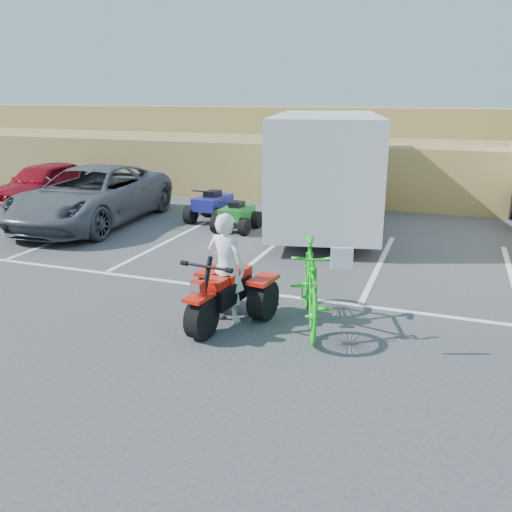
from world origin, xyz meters
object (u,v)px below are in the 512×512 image
(cargo_trailer, at_px, (326,168))
(green_dirt_bike, at_px, (310,285))
(grey_pickup, at_px, (91,196))
(red_car, at_px, (45,184))
(quad_atv_green, at_px, (237,230))
(rider, at_px, (226,268))
(red_trike_atv, at_px, (222,323))
(quad_atv_blue, at_px, (213,221))

(cargo_trailer, bearing_deg, green_dirt_bike, -90.82)
(grey_pickup, bearing_deg, red_car, 147.47)
(grey_pickup, relative_size, quad_atv_green, 4.33)
(rider, bearing_deg, green_dirt_bike, -160.91)
(red_trike_atv, xyz_separation_m, quad_atv_blue, (-3.25, 6.83, 0.00))
(red_car, distance_m, quad_atv_blue, 6.31)
(green_dirt_bike, distance_m, quad_atv_blue, 7.91)
(rider, distance_m, red_car, 11.75)
(rider, bearing_deg, cargo_trailer, -82.83)
(red_trike_atv, distance_m, rider, 0.93)
(quad_atv_blue, bearing_deg, red_trike_atv, -61.13)
(red_car, distance_m, cargo_trailer, 9.59)
(green_dirt_bike, xyz_separation_m, red_car, (-10.88, 6.59, 0.05))
(red_car, height_order, quad_atv_green, red_car)
(rider, xyz_separation_m, cargo_trailer, (0.00, 7.07, 0.77))
(grey_pickup, height_order, quad_atv_green, grey_pickup)
(quad_atv_blue, relative_size, quad_atv_green, 1.14)
(rider, relative_size, quad_atv_green, 1.34)
(red_car, xyz_separation_m, quad_atv_blue, (6.27, -0.19, -0.74))
(quad_atv_green, bearing_deg, grey_pickup, -168.71)
(cargo_trailer, height_order, quad_atv_blue, cargo_trailer)
(green_dirt_bike, bearing_deg, quad_atv_green, 104.16)
(red_car, distance_m, quad_atv_green, 7.45)
(red_trike_atv, height_order, quad_atv_blue, red_trike_atv)
(red_trike_atv, bearing_deg, cargo_trailer, 97.02)
(cargo_trailer, distance_m, quad_atv_blue, 3.70)
(quad_atv_blue, distance_m, quad_atv_green, 1.33)
(quad_atv_green, bearing_deg, rider, -67.89)
(red_trike_atv, relative_size, cargo_trailer, 0.25)
(red_car, relative_size, quad_atv_blue, 2.79)
(red_trike_atv, bearing_deg, rider, 90.00)
(rider, height_order, grey_pickup, rider)
(rider, distance_m, cargo_trailer, 7.11)
(green_dirt_bike, distance_m, red_car, 12.72)
(red_car, bearing_deg, grey_pickup, -28.05)
(grey_pickup, xyz_separation_m, quad_atv_green, (4.25, 0.71, -0.82))
(quad_atv_blue, bearing_deg, rider, -60.51)
(red_trike_atv, distance_m, green_dirt_bike, 1.59)
(cargo_trailer, bearing_deg, quad_atv_blue, 174.86)
(cargo_trailer, relative_size, quad_atv_green, 5.20)
(grey_pickup, bearing_deg, quad_atv_green, 5.38)
(red_car, bearing_deg, green_dirt_bike, -30.83)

